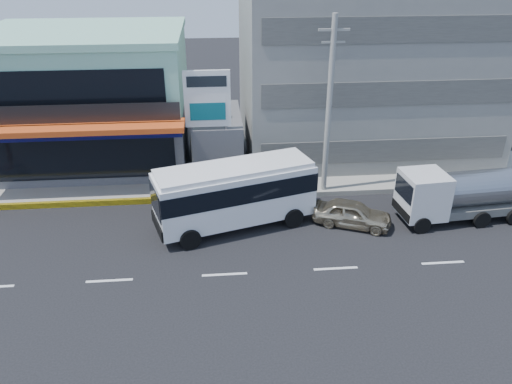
# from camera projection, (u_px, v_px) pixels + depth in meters

# --- Properties ---
(ground) EXTENTS (120.00, 120.00, 0.00)m
(ground) POSITION_uv_depth(u_px,v_px,m) (225.00, 275.00, 22.03)
(ground) COLOR black
(ground) RESTS_ON ground
(sidewalk) EXTENTS (70.00, 5.00, 0.30)m
(sidewalk) POSITION_uv_depth(u_px,v_px,m) (300.00, 177.00, 30.81)
(sidewalk) COLOR gray
(sidewalk) RESTS_ON ground
(shop_building) EXTENTS (12.40, 11.70, 8.00)m
(shop_building) POSITION_uv_depth(u_px,v_px,m) (91.00, 101.00, 31.98)
(shop_building) COLOR #49494E
(shop_building) RESTS_ON ground
(concrete_building) EXTENTS (16.00, 12.00, 14.00)m
(concrete_building) POSITION_uv_depth(u_px,v_px,m) (365.00, 45.00, 33.00)
(concrete_building) COLOR gray
(concrete_building) RESTS_ON ground
(gap_structure) EXTENTS (3.00, 6.00, 3.50)m
(gap_structure) POSITION_uv_depth(u_px,v_px,m) (217.00, 140.00, 31.90)
(gap_structure) COLOR #49494E
(gap_structure) RESTS_ON ground
(satellite_dish) EXTENTS (1.50, 1.50, 0.15)m
(satellite_dish) POSITION_uv_depth(u_px,v_px,m) (217.00, 118.00, 30.19)
(satellite_dish) COLOR slate
(satellite_dish) RESTS_ON gap_structure
(billboard) EXTENTS (2.60, 0.18, 6.90)m
(billboard) POSITION_uv_depth(u_px,v_px,m) (208.00, 105.00, 27.94)
(billboard) COLOR gray
(billboard) RESTS_ON ground
(utility_pole_near) EXTENTS (1.60, 0.30, 10.00)m
(utility_pole_near) POSITION_uv_depth(u_px,v_px,m) (329.00, 108.00, 26.76)
(utility_pole_near) COLOR #999993
(utility_pole_near) RESTS_ON ground
(minibus) EXTENTS (8.39, 4.75, 3.35)m
(minibus) POSITION_uv_depth(u_px,v_px,m) (235.00, 191.00, 24.95)
(minibus) COLOR white
(minibus) RESTS_ON ground
(sedan) EXTENTS (4.28, 3.00, 1.35)m
(sedan) POSITION_uv_depth(u_px,v_px,m) (352.00, 214.00, 25.56)
(sedan) COLOR #BCAF90
(sedan) RESTS_ON ground
(tanker_truck) EXTENTS (7.22, 2.78, 2.79)m
(tanker_truck) POSITION_uv_depth(u_px,v_px,m) (462.00, 193.00, 25.78)
(tanker_truck) COLOR silver
(tanker_truck) RESTS_ON ground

